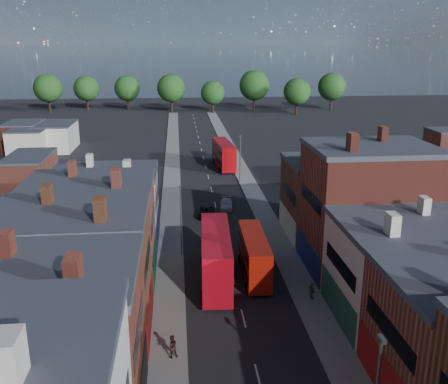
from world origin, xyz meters
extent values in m
cube|color=gray|center=(-6.50, 50.00, 0.06)|extent=(3.00, 200.00, 0.12)
cube|color=gray|center=(6.50, 50.00, 0.06)|extent=(3.00, 200.00, 0.12)
cube|color=slate|center=(5.20, 0.00, 8.00)|extent=(0.25, 0.70, 0.25)
cylinder|color=slate|center=(-5.20, 30.00, 4.00)|extent=(0.16, 0.16, 8.00)
cube|color=slate|center=(-5.20, 30.00, 8.00)|extent=(0.25, 0.70, 0.25)
cylinder|color=slate|center=(5.20, 60.00, 4.00)|extent=(0.16, 0.16, 8.00)
cube|color=slate|center=(5.20, 60.00, 8.00)|extent=(0.25, 0.70, 0.25)
cube|color=red|center=(-1.85, 23.09, 2.83)|extent=(3.36, 12.31, 4.87)
cube|color=black|center=(-1.85, 23.09, 1.88)|extent=(3.37, 11.34, 1.00)
cube|color=black|center=(-1.85, 23.09, 3.99)|extent=(3.37, 11.34, 1.00)
cylinder|color=black|center=(-3.42, 19.26, 0.55)|extent=(0.39, 1.12, 1.11)
cylinder|color=black|center=(-0.65, 19.12, 0.55)|extent=(0.39, 1.12, 1.11)
cylinder|color=black|center=(-3.04, 27.05, 0.55)|extent=(0.39, 1.12, 1.11)
cylinder|color=black|center=(-0.28, 26.91, 0.55)|extent=(0.39, 1.12, 1.11)
cube|color=#B7180A|center=(2.17, 24.30, 2.32)|extent=(2.48, 10.05, 4.00)
cube|color=black|center=(2.17, 24.30, 1.55)|extent=(2.52, 9.25, 0.82)
cube|color=black|center=(2.17, 24.30, 3.27)|extent=(2.52, 9.25, 0.82)
cylinder|color=black|center=(0.97, 21.12, 0.45)|extent=(0.29, 0.92, 0.91)
cylinder|color=black|center=(3.24, 21.07, 0.45)|extent=(0.29, 0.92, 0.91)
cylinder|color=black|center=(1.10, 27.52, 0.45)|extent=(0.29, 0.92, 0.91)
cylinder|color=black|center=(3.37, 27.48, 0.45)|extent=(0.29, 0.92, 0.91)
cube|color=#A3070B|center=(3.38, 70.75, 2.69)|extent=(3.66, 11.78, 4.64)
cube|color=black|center=(3.38, 70.75, 1.79)|extent=(3.64, 10.87, 0.95)
cube|color=black|center=(3.38, 70.75, 3.79)|extent=(3.64, 10.87, 0.95)
cylinder|color=black|center=(2.40, 66.94, 0.53)|extent=(0.41, 1.08, 1.05)
cylinder|color=black|center=(5.03, 67.17, 0.53)|extent=(0.41, 1.08, 1.05)
cylinder|color=black|center=(1.74, 74.33, 0.53)|extent=(0.41, 1.08, 1.05)
cylinder|color=black|center=(4.37, 74.57, 0.53)|extent=(0.41, 1.08, 1.05)
imported|color=black|center=(-1.69, 42.97, 0.63)|extent=(2.61, 4.72, 1.25)
imported|color=silver|center=(1.46, 46.22, 0.63)|extent=(2.15, 4.49, 1.26)
imported|color=#3B1E17|center=(-6.17, 10.81, 1.04)|extent=(0.98, 0.68, 1.84)
imported|color=#635B54|center=(6.79, 18.68, 0.95)|extent=(0.63, 1.04, 1.67)
camera|label=1|loc=(-5.31, -22.18, 23.08)|focal=40.00mm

